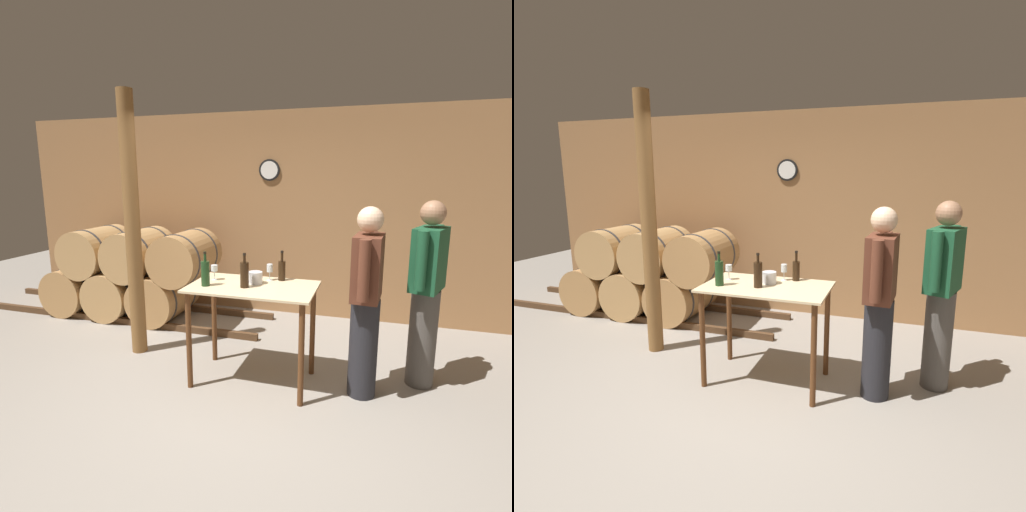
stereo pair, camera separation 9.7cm
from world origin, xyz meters
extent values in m
plane|color=gray|center=(0.00, 0.00, 0.00)|extent=(14.00, 14.00, 0.00)
cube|color=#996B42|center=(0.00, 2.57, 1.35)|extent=(8.40, 0.05, 2.70)
cylinder|color=black|center=(-0.42, 2.53, 1.94)|extent=(0.28, 0.03, 0.28)
cylinder|color=white|center=(-0.42, 2.51, 1.94)|extent=(0.23, 0.01, 0.23)
cube|color=#4C331E|center=(-2.33, 1.48, 0.04)|extent=(4.13, 0.06, 0.08)
cube|color=#4C331E|center=(-2.33, 2.20, 0.04)|extent=(4.13, 0.06, 0.08)
cylinder|color=#AD7F4C|center=(-3.00, 1.84, 0.32)|extent=(0.64, 0.89, 0.64)
cylinder|color=#38383D|center=(-3.00, 1.57, 0.32)|extent=(0.65, 0.03, 0.65)
cylinder|color=#38383D|center=(-3.00, 2.11, 0.32)|extent=(0.65, 0.03, 0.65)
cylinder|color=tan|center=(-2.33, 1.84, 0.32)|extent=(0.64, 0.89, 0.64)
cylinder|color=#38383D|center=(-2.33, 1.57, 0.32)|extent=(0.65, 0.03, 0.65)
cylinder|color=#38383D|center=(-2.33, 2.11, 0.32)|extent=(0.65, 0.03, 0.65)
cylinder|color=#AD7F4C|center=(-1.67, 1.84, 0.32)|extent=(0.64, 0.89, 0.64)
cylinder|color=#38383D|center=(-1.67, 1.57, 0.32)|extent=(0.65, 0.03, 0.65)
cylinder|color=#38383D|center=(-1.67, 2.11, 0.32)|extent=(0.65, 0.03, 0.65)
cylinder|color=tan|center=(-2.67, 1.84, 0.86)|extent=(0.64, 0.89, 0.64)
cylinder|color=#38383D|center=(-2.67, 1.57, 0.86)|extent=(0.65, 0.03, 0.65)
cylinder|color=#38383D|center=(-2.67, 2.11, 0.86)|extent=(0.65, 0.03, 0.65)
cylinder|color=tan|center=(-2.00, 1.84, 0.86)|extent=(0.64, 0.89, 0.64)
cylinder|color=#38383D|center=(-2.00, 1.57, 0.86)|extent=(0.65, 0.03, 0.65)
cylinder|color=#38383D|center=(-2.00, 2.11, 0.86)|extent=(0.65, 0.03, 0.65)
cylinder|color=#AD7F4C|center=(-1.33, 1.84, 0.86)|extent=(0.64, 0.89, 0.64)
cylinder|color=#38383D|center=(-1.33, 1.57, 0.86)|extent=(0.65, 0.03, 0.65)
cylinder|color=#38383D|center=(-1.33, 2.11, 0.86)|extent=(0.65, 0.03, 0.65)
cube|color=beige|center=(-0.05, 0.61, 0.91)|extent=(1.12, 0.69, 0.02)
cylinder|color=#593319|center=(-0.55, 0.33, 0.45)|extent=(0.05, 0.05, 0.90)
cylinder|color=#593319|center=(0.45, 0.33, 0.45)|extent=(0.05, 0.05, 0.90)
cylinder|color=#593319|center=(-0.55, 0.90, 0.45)|extent=(0.05, 0.05, 0.90)
cylinder|color=#593319|center=(0.45, 0.90, 0.45)|extent=(0.05, 0.05, 0.90)
cylinder|color=brown|center=(-1.42, 0.86, 1.35)|extent=(0.16, 0.16, 2.70)
cylinder|color=#193819|center=(-0.45, 0.49, 1.03)|extent=(0.08, 0.08, 0.22)
cylinder|color=#193819|center=(-0.45, 0.49, 1.18)|extent=(0.02, 0.02, 0.09)
cylinder|color=black|center=(-0.45, 0.49, 1.21)|extent=(0.03, 0.03, 0.02)
cylinder|color=black|center=(-0.10, 0.54, 1.03)|extent=(0.08, 0.08, 0.22)
cylinder|color=black|center=(-0.10, 0.54, 1.18)|extent=(0.02, 0.02, 0.08)
cylinder|color=black|center=(-0.10, 0.54, 1.21)|extent=(0.03, 0.03, 0.02)
cylinder|color=black|center=(0.16, 0.87, 1.01)|extent=(0.07, 0.07, 0.18)
cylinder|color=black|center=(0.16, 0.87, 1.15)|extent=(0.02, 0.02, 0.10)
cylinder|color=black|center=(0.16, 0.87, 1.19)|extent=(0.03, 0.03, 0.02)
cylinder|color=silver|center=(-0.45, 0.70, 0.92)|extent=(0.06, 0.06, 0.00)
cylinder|color=silver|center=(-0.45, 0.70, 0.96)|extent=(0.01, 0.01, 0.08)
cylinder|color=silver|center=(-0.45, 0.70, 1.03)|extent=(0.06, 0.06, 0.06)
cylinder|color=silver|center=(0.05, 0.84, 0.92)|extent=(0.06, 0.06, 0.00)
cylinder|color=silver|center=(0.05, 0.84, 0.96)|extent=(0.01, 0.01, 0.08)
cylinder|color=silver|center=(0.05, 0.84, 1.03)|extent=(0.06, 0.06, 0.07)
cylinder|color=silver|center=(-0.05, 0.69, 0.97)|extent=(0.13, 0.13, 0.11)
cylinder|color=#232328|center=(0.93, 0.66, 0.44)|extent=(0.24, 0.24, 0.87)
cube|color=#592D1E|center=(0.93, 0.66, 1.14)|extent=(0.25, 0.42, 0.54)
sphere|color=beige|center=(0.93, 0.66, 1.53)|extent=(0.21, 0.21, 0.21)
cylinder|color=#592D1E|center=(0.95, 0.91, 1.17)|extent=(0.09, 0.09, 0.48)
cylinder|color=#592D1E|center=(0.91, 0.41, 1.17)|extent=(0.09, 0.09, 0.48)
cylinder|color=#4C4742|center=(1.43, 1.00, 0.45)|extent=(0.24, 0.24, 0.90)
cube|color=#194C2D|center=(1.43, 1.00, 1.17)|extent=(0.34, 0.45, 0.55)
sphere|color=#9E7051|center=(1.43, 1.00, 1.57)|extent=(0.21, 0.21, 0.21)
cylinder|color=#194C2D|center=(1.51, 1.23, 1.20)|extent=(0.09, 0.09, 0.49)
cylinder|color=#194C2D|center=(1.34, 0.76, 1.20)|extent=(0.09, 0.09, 0.49)
camera|label=1|loc=(0.99, -2.65, 1.89)|focal=28.00mm
camera|label=2|loc=(1.08, -2.62, 1.89)|focal=28.00mm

